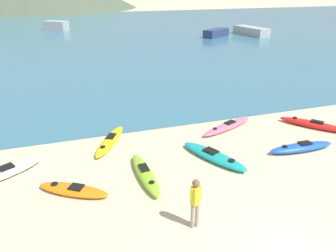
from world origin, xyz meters
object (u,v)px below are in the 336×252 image
object	(u,v)px
kayak_on_sand_0	(3,173)
moored_boat_1	(56,26)
kayak_on_sand_1	(214,156)
moored_boat_2	(251,31)
kayak_on_sand_2	(313,124)
moored_boat_3	(216,33)
kayak_on_sand_5	(301,147)
person_near_foreground	(195,201)
kayak_on_sand_6	(110,141)
kayak_on_sand_4	(228,126)
kayak_on_sand_3	(145,174)
kayak_on_sand_7	(73,190)

from	to	relation	value
kayak_on_sand_0	moored_boat_1	distance (m)	42.07
kayak_on_sand_1	moored_boat_2	world-z (taller)	moored_boat_2
kayak_on_sand_2	moored_boat_3	bearing A→B (deg)	73.48
kayak_on_sand_5	person_near_foreground	world-z (taller)	person_near_foreground
kayak_on_sand_6	kayak_on_sand_4	bearing A→B (deg)	-2.28
kayak_on_sand_3	moored_boat_1	world-z (taller)	moored_boat_1
moored_boat_3	kayak_on_sand_7	bearing A→B (deg)	-123.78
kayak_on_sand_6	moored_boat_3	xyz separation A→B (m)	(18.57, 27.08, 0.42)
kayak_on_sand_5	moored_boat_2	xyz separation A→B (m)	(15.92, 30.23, 0.43)
person_near_foreground	moored_boat_2	size ratio (longest dim) A/B	0.29
kayak_on_sand_0	moored_boat_3	distance (m)	36.64
kayak_on_sand_3	kayak_on_sand_4	distance (m)	5.93
moored_boat_3	moored_boat_2	bearing A→B (deg)	-2.16
kayak_on_sand_0	kayak_on_sand_4	distance (m)	10.29
moored_boat_1	moored_boat_2	world-z (taller)	moored_boat_1
kayak_on_sand_0	kayak_on_sand_6	world-z (taller)	kayak_on_sand_0
kayak_on_sand_7	kayak_on_sand_4	bearing A→B (deg)	22.58
kayak_on_sand_1	kayak_on_sand_6	distance (m)	4.80
kayak_on_sand_5	moored_boat_3	size ratio (longest dim) A/B	0.72
kayak_on_sand_7	person_near_foreground	distance (m)	4.55
kayak_on_sand_0	kayak_on_sand_2	xyz separation A→B (m)	(14.42, 0.09, -0.00)
kayak_on_sand_0	kayak_on_sand_1	world-z (taller)	kayak_on_sand_0
kayak_on_sand_5	kayak_on_sand_2	bearing A→B (deg)	40.22
kayak_on_sand_0	kayak_on_sand_5	xyz separation A→B (m)	(12.17, -1.81, -0.00)
kayak_on_sand_2	person_near_foreground	size ratio (longest dim) A/B	1.76
kayak_on_sand_4	moored_boat_2	bearing A→B (deg)	56.59
kayak_on_sand_2	kayak_on_sand_3	size ratio (longest dim) A/B	0.94
kayak_on_sand_2	kayak_on_sand_4	xyz separation A→B (m)	(-4.22, 1.21, -0.02)
kayak_on_sand_1	moored_boat_3	bearing A→B (deg)	63.83
kayak_on_sand_3	kayak_on_sand_6	world-z (taller)	kayak_on_sand_3
kayak_on_sand_4	moored_boat_3	world-z (taller)	moored_boat_3
kayak_on_sand_1	kayak_on_sand_5	bearing A→B (deg)	-7.49
kayak_on_sand_1	kayak_on_sand_7	distance (m)	5.76
kayak_on_sand_3	kayak_on_sand_7	bearing A→B (deg)	-176.31
person_near_foreground	moored_boat_1	size ratio (longest dim) A/B	0.44
kayak_on_sand_2	kayak_on_sand_1	bearing A→B (deg)	-167.50
moored_boat_2	kayak_on_sand_1	bearing A→B (deg)	-123.81
kayak_on_sand_0	kayak_on_sand_3	xyz separation A→B (m)	(5.11, -1.74, -0.01)
moored_boat_1	moored_boat_3	size ratio (longest dim) A/B	0.88
kayak_on_sand_0	kayak_on_sand_7	world-z (taller)	kayak_on_sand_0
person_near_foreground	kayak_on_sand_3	bearing A→B (deg)	103.24
kayak_on_sand_1	person_near_foreground	world-z (taller)	person_near_foreground
kayak_on_sand_3	moored_boat_3	distance (m)	35.18
kayak_on_sand_4	kayak_on_sand_5	bearing A→B (deg)	-57.76
kayak_on_sand_1	moored_boat_1	xyz separation A→B (m)	(-5.50, 43.27, 0.58)
kayak_on_sand_2	kayak_on_sand_3	distance (m)	9.49
kayak_on_sand_1	moored_boat_2	xyz separation A→B (m)	(19.90, 29.71, 0.44)
kayak_on_sand_4	person_near_foreground	distance (m)	7.58
moored_boat_1	person_near_foreground	bearing A→B (deg)	-86.15
kayak_on_sand_2	kayak_on_sand_3	xyz separation A→B (m)	(-9.31, -1.84, -0.01)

